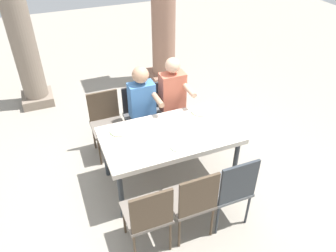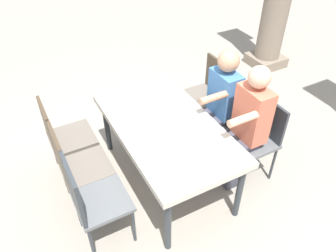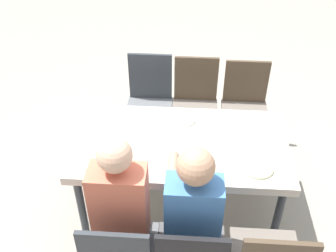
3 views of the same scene
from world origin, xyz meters
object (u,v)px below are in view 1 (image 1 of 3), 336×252
object	(u,v)px
diner_man_white	(174,102)
stone_column_near	(19,28)
chair_west_north	(106,120)
plate_1	(179,146)
chair_west_south	(148,214)
chair_mid_north	(140,113)
chair_mid_south	(193,200)
dining_table	(170,138)
plate_0	(119,131)
stone_column_centre	(163,2)
plate_2	(201,111)
chair_east_south	(231,187)
diner_woman_green	(144,109)
chair_east_north	(169,107)

from	to	relation	value
diner_man_white	stone_column_near	distance (m)	2.72
chair_west_north	plate_1	size ratio (longest dim) A/B	4.37
chair_west_south	chair_mid_north	xyz separation A→B (m)	(0.48, 1.74, -0.01)
chair_west_south	chair_mid_south	distance (m)	0.48
chair_west_north	dining_table	bearing A→B (deg)	-56.26
chair_west_south	diner_man_white	size ratio (longest dim) A/B	0.69
chair_mid_north	plate_0	size ratio (longest dim) A/B	3.88
stone_column_centre	stone_column_near	bearing A→B (deg)	180.00
chair_mid_north	chair_west_north	bearing A→B (deg)	179.67
stone_column_near	plate_2	bearing A→B (deg)	-49.53
stone_column_near	stone_column_centre	distance (m)	2.40
chair_east_south	diner_man_white	size ratio (longest dim) A/B	0.72
chair_west_north	stone_column_near	distance (m)	2.12
chair_west_south	plate_1	size ratio (longest dim) A/B	4.47
plate_0	chair_mid_south	bearing A→B (deg)	-68.66
dining_table	diner_woman_green	distance (m)	0.68
stone_column_near	plate_0	distance (m)	2.61
chair_east_south	chair_mid_north	bearing A→B (deg)	104.25
chair_mid_south	diner_man_white	size ratio (longest dim) A/B	0.70
chair_west_south	diner_woman_green	xyz separation A→B (m)	(0.48, 1.55, 0.17)
plate_1	dining_table	bearing A→B (deg)	90.67
diner_woman_green	plate_1	size ratio (longest dim) A/B	6.27
diner_man_white	diner_woman_green	bearing A→B (deg)	-179.96
stone_column_near	diner_man_white	bearing A→B (deg)	-47.47
chair_mid_south	diner_woman_green	xyz separation A→B (m)	(0.00, 1.55, 0.16)
chair_west_north	diner_woman_green	bearing A→B (deg)	-21.87
diner_man_white	plate_2	xyz separation A→B (m)	(0.21, -0.39, 0.03)
diner_woman_green	chair_east_south	bearing A→B (deg)	-74.18
dining_table	chair_west_north	bearing A→B (deg)	123.74
chair_west_south	dining_table	bearing A→B (deg)	56.32
chair_mid_north	stone_column_near	xyz separation A→B (m)	(-1.34, 1.76, 0.82)
chair_east_south	plate_2	xyz separation A→B (m)	(0.21, 1.16, 0.20)
chair_west_south	chair_east_south	world-z (taller)	chair_east_south
chair_west_south	stone_column_near	xyz separation A→B (m)	(-0.86, 3.50, 0.81)
diner_man_white	plate_1	distance (m)	1.01
chair_east_north	plate_2	world-z (taller)	chair_east_north
chair_east_north	stone_column_centre	bearing A→B (deg)	70.93
chair_mid_south	diner_woman_green	size ratio (longest dim) A/B	0.73
chair_east_north	plate_1	distance (m)	1.21
plate_1	plate_2	size ratio (longest dim) A/B	0.80
plate_0	plate_2	world-z (taller)	same
chair_west_south	chair_west_north	bearing A→B (deg)	90.00
chair_west_south	chair_east_south	xyz separation A→B (m)	(0.92, -0.00, 0.01)
plate_1	plate_2	world-z (taller)	same
chair_west_north	chair_east_south	world-z (taller)	chair_east_south
dining_table	chair_west_south	size ratio (longest dim) A/B	1.77
chair_mid_north	chair_east_north	size ratio (longest dim) A/B	1.00
stone_column_near	plate_2	distance (m)	3.14
diner_man_white	plate_2	world-z (taller)	diner_man_white
stone_column_near	chair_west_north	bearing A→B (deg)	-63.83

